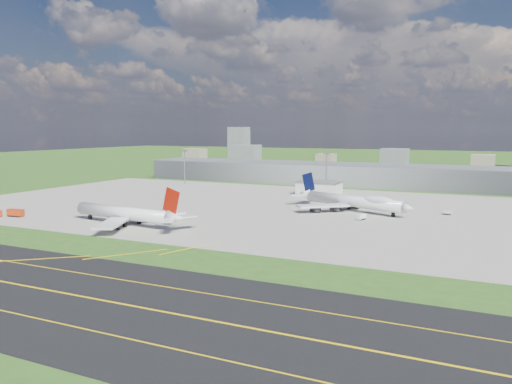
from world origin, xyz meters
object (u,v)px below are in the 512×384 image
at_px(van_white_near, 361,217).
at_px(fire_truck, 16,213).
at_px(airliner_blue_quad, 353,201).
at_px(van_white_far, 447,213).
at_px(airliner_red_twin, 127,214).
at_px(tug_yellow, 120,217).

bearing_deg(van_white_near, fire_truck, 131.23).
distance_m(airliner_blue_quad, fire_truck, 162.70).
bearing_deg(van_white_far, airliner_blue_quad, -165.04).
bearing_deg(van_white_far, airliner_red_twin, -141.32).
xyz_separation_m(tug_yellow, van_white_far, (134.23, 76.63, 0.21)).
relative_size(airliner_blue_quad, van_white_near, 11.97).
bearing_deg(van_white_far, fire_truck, -149.65).
bearing_deg(airliner_red_twin, van_white_far, -138.06).
relative_size(fire_truck, van_white_near, 1.49).
bearing_deg(fire_truck, van_white_near, 13.49).
distance_m(airliner_blue_quad, van_white_far, 44.84).
bearing_deg(van_white_near, van_white_far, -29.04).
height_order(airliner_red_twin, fire_truck, airliner_red_twin).
bearing_deg(fire_truck, tug_yellow, 8.86).
bearing_deg(fire_truck, airliner_red_twin, -3.00).
height_order(fire_truck, van_white_far, fire_truck).
bearing_deg(van_white_far, tug_yellow, -146.66).
height_order(airliner_red_twin, van_white_far, airliner_red_twin).
relative_size(airliner_red_twin, fire_truck, 7.95).
xyz_separation_m(van_white_near, van_white_far, (34.35, 31.04, -0.20)).
height_order(airliner_blue_quad, van_white_far, airliner_blue_quad).
xyz_separation_m(fire_truck, van_white_near, (149.00, 61.31, -0.44)).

